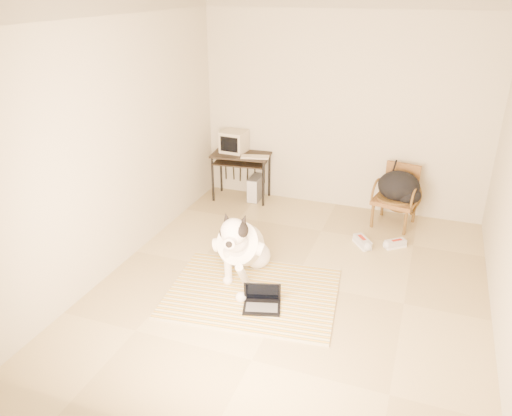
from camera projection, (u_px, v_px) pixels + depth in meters
The scene contains 16 objects.
floor at pixel (294, 282), 5.47m from camera, with size 4.50×4.50×0.00m, color tan.
ceiling at pixel (303, 20), 4.35m from camera, with size 4.50×4.50×0.00m, color silver.
wall_back at pixel (342, 114), 6.83m from camera, with size 4.50×4.50×0.00m, color #BDB49B.
wall_front at pixel (197, 284), 2.98m from camera, with size 4.50×4.50×0.00m, color #BDB49B.
wall_left at pixel (124, 145), 5.53m from camera, with size 4.50×4.50×0.00m, color #BDB49B.
rug at pixel (253, 293), 5.26m from camera, with size 1.89×1.53×0.02m.
dog at pixel (241, 246), 5.48m from camera, with size 0.59×1.20×0.89m.
laptop at pixel (262, 301), 5.00m from camera, with size 0.43×0.36×0.26m.
computer_desk at pixel (241, 161), 7.34m from camera, with size 0.89×0.55×0.70m.
crt_monitor at pixel (234, 141), 7.35m from camera, with size 0.37×0.36×0.31m.
desk_keyboard at pixel (255, 157), 7.15m from camera, with size 0.40×0.15×0.03m, color #B7AA8F.
pc_tower at pixel (256, 188), 7.50m from camera, with size 0.17×0.39×0.36m.
rattan_chair at pixel (397, 196), 6.64m from camera, with size 0.62×0.60×0.80m.
backpack at pixel (400, 188), 6.51m from camera, with size 0.57×0.45×0.40m.
sneaker_left at pixel (362, 242), 6.21m from camera, with size 0.28×0.32×0.11m.
sneaker_right at pixel (395, 244), 6.18m from camera, with size 0.28×0.26×0.10m.
Camera 1 is at (1.20, -4.50, 3.00)m, focal length 35.00 mm.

